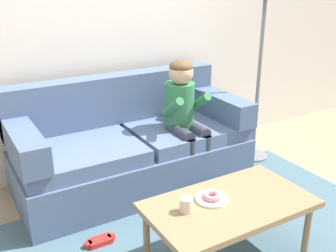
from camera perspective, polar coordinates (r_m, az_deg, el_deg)
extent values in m
plane|color=#9E896B|center=(3.08, 3.04, -14.28)|extent=(10.00, 10.00, 0.00)
cube|color=silver|center=(3.78, -8.65, 14.99)|extent=(8.00, 0.10, 2.80)
cube|color=#476675|center=(2.92, 5.85, -16.57)|extent=(2.95, 1.97, 0.01)
cube|color=slate|center=(3.56, -4.89, -5.61)|extent=(1.99, 0.90, 0.38)
cube|color=slate|center=(3.25, -12.57, -3.88)|extent=(0.95, 0.74, 0.12)
cube|color=slate|center=(3.64, 2.40, -0.63)|extent=(0.95, 0.74, 0.12)
cube|color=slate|center=(3.66, -7.53, 3.95)|extent=(1.99, 0.20, 0.43)
cube|color=slate|center=(3.15, -19.95, -2.13)|extent=(0.20, 0.90, 0.22)
cube|color=slate|center=(3.84, 7.04, 3.07)|extent=(0.20, 0.90, 0.22)
cube|color=#937551|center=(2.59, 8.73, -11.03)|extent=(1.05, 0.60, 0.04)
cylinder|color=#937551|center=(2.85, 19.14, -13.95)|extent=(0.04, 0.04, 0.40)
cylinder|color=#937551|center=(2.66, -3.07, -15.47)|extent=(0.04, 0.04, 0.40)
cylinder|color=#937551|center=(3.12, 12.53, -9.99)|extent=(0.04, 0.04, 0.40)
cylinder|color=#337A4C|center=(3.49, 1.63, 2.94)|extent=(0.26, 0.26, 0.40)
sphere|color=#DBAD89|center=(3.39, 1.86, 7.63)|extent=(0.21, 0.21, 0.21)
ellipsoid|color=brown|center=(3.38, 1.87, 8.41)|extent=(0.20, 0.20, 0.12)
cylinder|color=#333847|center=(3.39, 1.79, -1.00)|extent=(0.11, 0.30, 0.11)
cylinder|color=#333847|center=(3.37, 3.10, -5.45)|extent=(0.09, 0.09, 0.44)
cube|color=black|center=(3.45, 3.49, -9.48)|extent=(0.10, 0.20, 0.06)
cylinder|color=#337A4C|center=(3.32, 0.60, 2.67)|extent=(0.07, 0.29, 0.23)
cylinder|color=#333847|center=(3.47, 4.03, -0.50)|extent=(0.11, 0.30, 0.11)
cylinder|color=#333847|center=(3.45, 5.33, -4.84)|extent=(0.09, 0.09, 0.44)
cube|color=black|center=(3.53, 5.67, -8.79)|extent=(0.10, 0.20, 0.06)
cylinder|color=#337A4C|center=(3.46, 4.47, 3.38)|extent=(0.07, 0.29, 0.23)
cylinder|color=white|center=(2.58, 6.25, -10.29)|extent=(0.21, 0.21, 0.01)
torus|color=pink|center=(2.57, 6.27, -9.81)|extent=(0.15, 0.15, 0.04)
cylinder|color=silver|center=(2.44, 2.61, -11.16)|extent=(0.08, 0.08, 0.09)
cube|color=red|center=(2.94, -9.64, -15.93)|extent=(0.16, 0.09, 0.05)
cylinder|color=red|center=(2.92, -11.25, -16.36)|extent=(0.06, 0.06, 0.05)
cylinder|color=red|center=(2.97, -8.05, -15.49)|extent=(0.06, 0.06, 0.05)
cylinder|color=slate|center=(4.23, 11.91, -4.17)|extent=(0.30, 0.30, 0.03)
cylinder|color=slate|center=(3.96, 12.79, 6.75)|extent=(0.04, 0.04, 1.62)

